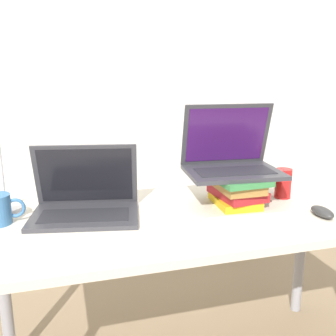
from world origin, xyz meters
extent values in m
cube|color=silver|center=(0.00, 1.43, 1.35)|extent=(8.00, 0.05, 2.70)
cube|color=beige|center=(0.00, 0.34, 0.70)|extent=(1.52, 0.67, 0.03)
cylinder|color=gray|center=(-0.70, 0.61, 0.34)|extent=(0.05, 0.05, 0.68)
cylinder|color=gray|center=(0.70, 0.61, 0.34)|extent=(0.05, 0.05, 0.68)
cube|color=#333338|center=(-0.37, 0.39, 0.72)|extent=(0.42, 0.32, 0.02)
cube|color=#232328|center=(-0.37, 0.38, 0.73)|extent=(0.33, 0.19, 0.00)
cube|color=#333338|center=(-0.35, 0.48, 0.85)|extent=(0.39, 0.15, 0.24)
cube|color=black|center=(-0.35, 0.48, 0.85)|extent=(0.35, 0.13, 0.21)
cube|color=gold|center=(0.21, 0.38, 0.73)|extent=(0.16, 0.21, 0.03)
cube|color=maroon|center=(0.22, 0.39, 0.76)|extent=(0.18, 0.23, 0.04)
cube|color=olive|center=(0.21, 0.37, 0.80)|extent=(0.15, 0.22, 0.04)
cube|color=#33753D|center=(0.21, 0.39, 0.82)|extent=(0.20, 0.29, 0.02)
cube|color=#333338|center=(0.20, 0.39, 0.84)|extent=(0.38, 0.29, 0.02)
cube|color=#232328|center=(0.20, 0.38, 0.85)|extent=(0.31, 0.16, 0.00)
cube|color=#333338|center=(0.21, 0.49, 0.97)|extent=(0.37, 0.10, 0.25)
cube|color=#381451|center=(0.21, 0.48, 0.97)|extent=(0.33, 0.09, 0.22)
cube|color=white|center=(0.20, 0.17, 0.72)|extent=(0.33, 0.15, 0.01)
cube|color=silver|center=(0.20, 0.17, 0.73)|extent=(0.30, 0.12, 0.00)
ellipsoid|color=#2D2D2D|center=(0.46, 0.18, 0.73)|extent=(0.06, 0.11, 0.03)
torus|color=teal|center=(-0.60, 0.42, 0.76)|extent=(0.07, 0.01, 0.07)
cylinder|color=red|center=(0.44, 0.41, 0.77)|extent=(0.07, 0.07, 0.12)
cylinder|color=white|center=(-0.66, 0.56, 0.72)|extent=(0.14, 0.14, 0.01)
cone|color=white|center=(-0.58, 0.52, 1.21)|extent=(0.16, 0.19, 0.17)
camera|label=1|loc=(-0.44, -0.96, 1.24)|focal=42.00mm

